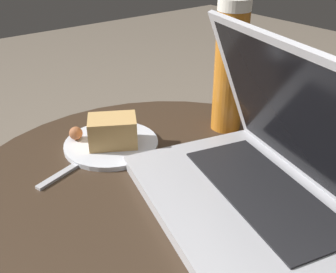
# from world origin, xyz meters

# --- Properties ---
(table) EXTENTS (0.69, 0.69, 0.49)m
(table) POSITION_xyz_m (0.00, 0.00, 0.37)
(table) COLOR black
(table) RESTS_ON ground_plane
(laptop) EXTENTS (0.41, 0.33, 0.25)m
(laptop) POSITION_xyz_m (0.10, 0.08, 0.54)
(laptop) COLOR #B2B2B7
(laptop) RESTS_ON table
(beer_glass) EXTENTS (0.06, 0.06, 0.25)m
(beer_glass) POSITION_xyz_m (-0.10, 0.22, 0.61)
(beer_glass) COLOR #C6701E
(beer_glass) RESTS_ON table
(snack_plate) EXTENTS (0.17, 0.17, 0.06)m
(snack_plate) POSITION_xyz_m (-0.18, -0.00, 0.51)
(snack_plate) COLOR silver
(snack_plate) RESTS_ON table
(fork) EXTENTS (0.07, 0.19, 0.01)m
(fork) POSITION_xyz_m (-0.16, -0.06, 0.49)
(fork) COLOR #B2B2B7
(fork) RESTS_ON table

